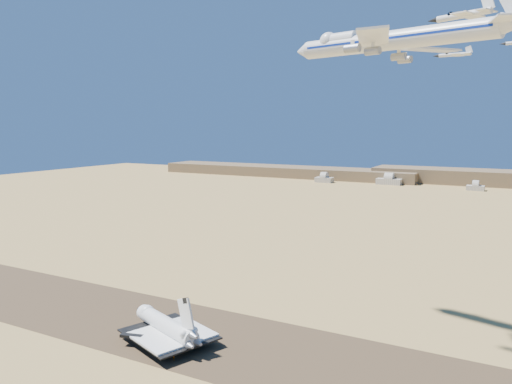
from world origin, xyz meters
The scene contains 11 objects.
ground centered at (0.00, 0.00, 0.00)m, with size 1200.00×1200.00×0.00m, color tan.
runway centered at (0.00, 0.00, 0.03)m, with size 600.00×50.00×0.06m, color #4D3926.
ridgeline centered at (65.32, 527.31, 7.63)m, with size 960.00×90.00×18.00m.
hangars centered at (-64.00, 478.43, 4.83)m, with size 200.50×29.50×30.00m.
shuttle centered at (-17.65, -8.70, 5.15)m, with size 39.37×32.33×19.15m.
carrier_747 centered at (42.70, 37.25, 101.81)m, with size 82.75×62.26×20.60m.
crew_a centered at (-14.21, -16.51, 0.89)m, with size 0.61×0.40×1.67m, color #BF630B.
crew_b centered at (-12.37, -13.17, 0.94)m, with size 0.85×0.49×1.76m, color #BF630B.
crew_c centered at (-6.30, -19.00, 0.91)m, with size 0.99×0.51×1.69m, color #BF630B.
chase_jet_a centered at (72.23, -11.77, 98.22)m, with size 15.71×9.36×4.06m.
chase_jet_d centered at (58.41, 87.42, 102.34)m, with size 15.87×8.63×3.95m.
Camera 1 is at (86.71, -137.20, 73.41)m, focal length 35.00 mm.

